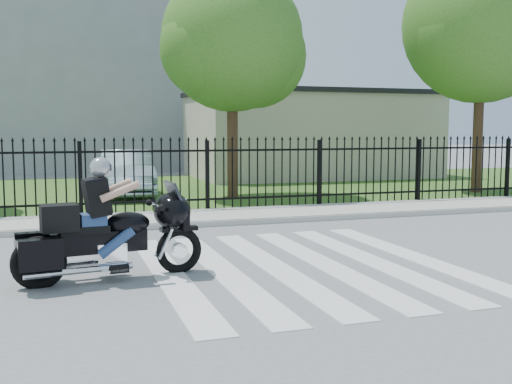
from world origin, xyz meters
name	(u,v)px	position (x,y,z in m)	size (l,w,h in m)	color
ground	(300,266)	(0.00, 0.00, 0.00)	(120.00, 120.00, 0.00)	slate
crosswalk	(300,265)	(0.00, 0.00, 0.01)	(5.00, 5.50, 0.01)	silver
sidewalk	(218,216)	(0.00, 5.00, 0.06)	(40.00, 2.00, 0.12)	#ADAAA3
curb	(229,223)	(0.00, 4.00, 0.06)	(40.00, 0.12, 0.12)	#ADAAA3
grass_strip	(167,190)	(0.00, 12.00, 0.01)	(40.00, 12.00, 0.02)	#2E511B
iron_fence	(207,177)	(0.00, 6.00, 0.90)	(26.00, 0.04, 1.80)	black
tree_mid	(232,41)	(1.50, 9.00, 4.67)	(4.20, 4.20, 6.78)	#382316
tree_right	(482,25)	(9.50, 8.00, 5.39)	(5.00, 5.00, 7.90)	#382316
building_low	(309,137)	(7.00, 16.00, 1.75)	(10.00, 6.00, 3.50)	#B7AD98
building_low_roof	(310,94)	(7.00, 16.00, 3.60)	(10.20, 6.20, 0.20)	black
building_tall	(65,56)	(-3.00, 26.00, 6.00)	(15.00, 10.00, 12.00)	#96999E
motorcycle_rider	(106,229)	(-2.86, 0.01, 0.71)	(2.62, 1.04, 1.73)	black
parked_car	(126,173)	(-1.51, 10.37, 0.73)	(1.50, 4.31, 1.42)	#99B0C0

